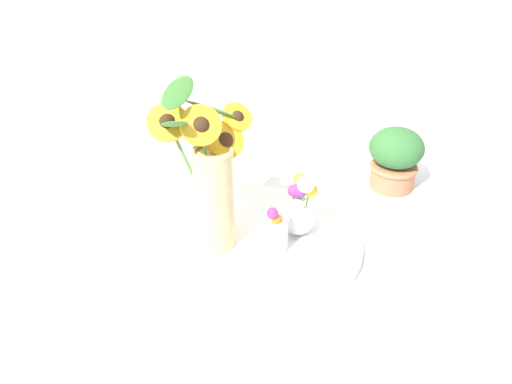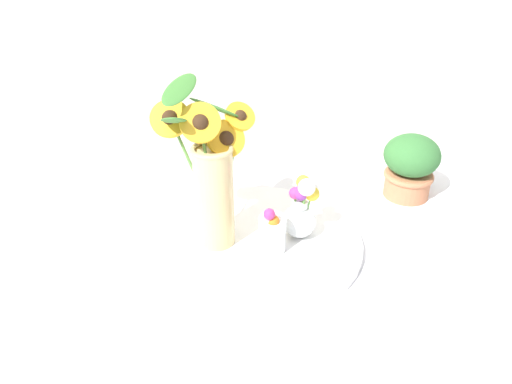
# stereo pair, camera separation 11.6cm
# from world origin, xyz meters

# --- Properties ---
(ground_plane) EXTENTS (6.00, 6.00, 0.00)m
(ground_plane) POSITION_xyz_m (0.00, 0.00, 0.00)
(ground_plane) COLOR silver
(serving_tray) EXTENTS (0.52, 0.52, 0.02)m
(serving_tray) POSITION_xyz_m (0.03, 0.03, 0.01)
(serving_tray) COLOR white
(serving_tray) RESTS_ON ground_plane
(mason_jar_sunflowers) EXTENTS (0.25, 0.16, 0.40)m
(mason_jar_sunflowers) POSITION_xyz_m (-0.07, 0.05, 0.19)
(mason_jar_sunflowers) COLOR #D1B77A
(mason_jar_sunflowers) RESTS_ON serving_tray
(vase_small_center) EXTENTS (0.07, 0.07, 0.13)m
(vase_small_center) POSITION_xyz_m (0.05, -0.03, 0.07)
(vase_small_center) COLOR white
(vase_small_center) RESTS_ON serving_tray
(vase_bulb_right) EXTENTS (0.08, 0.08, 0.17)m
(vase_bulb_right) POSITION_xyz_m (0.14, 0.01, 0.09)
(vase_bulb_right) COLOR white
(vase_bulb_right) RESTS_ON serving_tray
(potted_plant) EXTENTS (0.16, 0.16, 0.19)m
(potted_plant) POSITION_xyz_m (0.52, 0.14, 0.10)
(potted_plant) COLOR #B7704C
(potted_plant) RESTS_ON ground_plane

